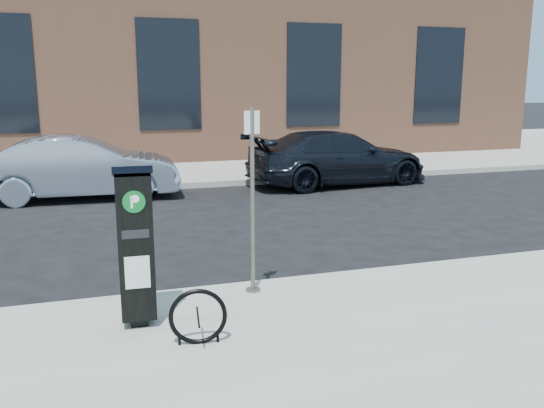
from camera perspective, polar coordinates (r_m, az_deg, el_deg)
name	(u,v)px	position (r m, az deg, el deg)	size (l,w,h in m)	color
ground	(295,288)	(7.98, 2.30, -8.31)	(120.00, 120.00, 0.00)	black
sidewalk_far	(164,158)	(21.35, -10.61, 4.51)	(60.00, 12.00, 0.15)	gray
curb_near	(296,283)	(7.93, 2.35, -7.85)	(60.00, 0.12, 0.16)	#9E9B93
curb_far	(193,185)	(15.50, -7.83, 1.85)	(60.00, 0.12, 0.16)	#9E9B93
building	(151,47)	(24.20, -11.91, 14.98)	(28.00, 10.05, 8.25)	#995F45
parking_kiosk	(136,244)	(6.34, -13.36, -3.90)	(0.42, 0.38, 1.78)	black
sign_pole	(252,202)	(7.12, -1.95, 0.15)	(0.20, 0.19, 2.33)	#58544E
bike_rack	(198,317)	(5.97, -7.34, -11.04)	(0.59, 0.13, 0.59)	black
car_silver	(81,168)	(14.57, -18.39, 3.43)	(1.61, 4.60, 1.52)	#8998AF
car_dark	(338,158)	(15.95, 6.53, 4.58)	(2.07, 5.08, 1.47)	black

